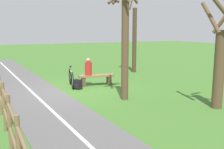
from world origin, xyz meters
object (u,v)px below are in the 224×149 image
Objects in this scene: person_seated at (88,68)px; tree_mid_field at (124,44)px; bench at (96,78)px; tree_far_right at (219,63)px; bicycle at (71,78)px; backpack at (78,84)px; tree_far_left at (134,36)px.

person_seated is 3.10m from tree_mid_field.
tree_far_right reaches higher than bench.
bench is 5.68m from tree_far_right.
tree_mid_field is (-1.05, 3.05, 1.69)m from bicycle.
bench is 1.13m from backpack.
person_seated is at bearing 31.41° from tree_far_left.
person_seated reaches higher than backpack.
bench is 1.18m from bicycle.
tree_far_right reaches higher than person_seated.
person_seated reaches higher than bicycle.
bicycle reaches higher than bench.
person_seated is at bearing -148.19° from backpack.
tree_far_left is 7.87m from tree_far_right.
bench is at bearing 88.20° from bicycle.
backpack is at bearing 31.47° from tree_far_left.
tree_far_left is 1.47× the size of tree_far_right.
backpack is 5.88m from tree_far_left.
bicycle is at bearing -5.01° from person_seated.
tree_mid_field is (0.09, 2.76, 1.75)m from bench.
bench is 4.83m from tree_far_left.
backpack is (1.06, 0.36, -0.13)m from bench.
person_seated is 0.18× the size of tree_mid_field.
bicycle is (0.77, -0.22, -0.46)m from person_seated.
bench is at bearing -67.99° from tree_far_right.
tree_mid_field is at bearing 54.67° from tree_far_left.
bicycle is (1.14, -0.29, 0.06)m from bench.
bench is 3.88× the size of backpack.
bicycle is at bearing -3.41° from bench.
tree_far_left is at bearing -125.33° from tree_mid_field.
tree_far_left is 1.18× the size of tree_mid_field.
person_seated is 0.45× the size of bicycle.
person_seated is 5.80m from tree_far_right.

